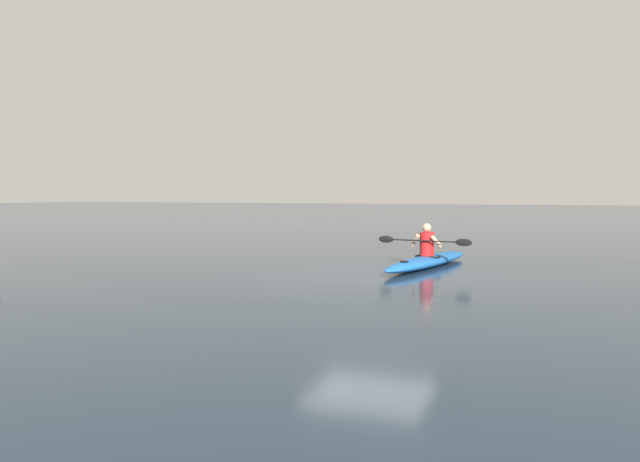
% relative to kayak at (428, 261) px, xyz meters
% --- Properties ---
extents(ground_plane, '(160.00, 160.00, 0.00)m').
position_rel_kayak_xyz_m(ground_plane, '(0.74, 2.38, -0.14)').
color(ground_plane, '#1E2D3D').
extents(kayak, '(1.52, 4.79, 0.27)m').
position_rel_kayak_xyz_m(kayak, '(0.00, 0.00, 0.00)').
color(kayak, '#1959A5').
rests_on(kayak, ground).
extents(kayaker, '(2.32, 0.59, 0.78)m').
position_rel_kayak_xyz_m(kayaker, '(0.02, 0.11, 0.47)').
color(kayaker, red).
rests_on(kayaker, kayak).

